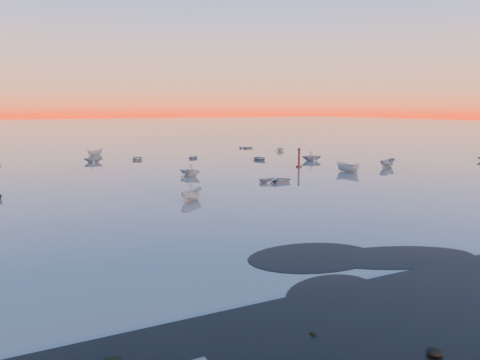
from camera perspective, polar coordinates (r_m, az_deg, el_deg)
ground at (r=125.18m, az=-16.86°, el=3.92°), size 600.00×600.00×0.00m
mud_lobes at (r=33.05m, az=18.45°, el=-9.15°), size 140.00×6.00×0.07m
moored_fleet at (r=79.68m, az=-10.53°, el=1.53°), size 124.00×58.00×1.20m
boat_near_center at (r=51.11m, az=-5.92°, el=-2.43°), size 3.37×3.77×1.24m
boat_near_right at (r=68.84m, az=-6.12°, el=0.49°), size 4.10×3.43×1.32m
channel_marker at (r=79.15m, az=7.20°, el=2.57°), size 0.99×0.99×3.51m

